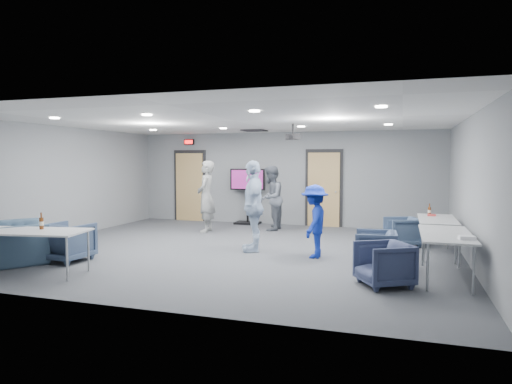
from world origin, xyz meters
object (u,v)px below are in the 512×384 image
(person_a, at_px, (206,196))
(chair_right_b, at_px, (376,249))
(table_right_a, at_px, (437,221))
(bottle_front, at_px, (41,223))
(chair_right_a, at_px, (402,232))
(tv_stand, at_px, (248,193))
(person_d, at_px, (314,221))
(projector, at_px, (293,137))
(chair_front_b, at_px, (15,243))
(table_front_left, at_px, (26,233))
(bottle_right, at_px, (429,211))
(chair_right_c, at_px, (384,264))
(chair_front_a, at_px, (67,242))
(person_b, at_px, (271,198))
(person_c, at_px, (253,206))
(table_right_b, at_px, (446,236))

(person_a, height_order, chair_right_b, person_a)
(table_right_a, distance_m, bottle_front, 7.33)
(chair_right_a, relative_size, tv_stand, 0.43)
(person_d, bearing_deg, projector, -148.42)
(chair_front_b, height_order, projector, projector)
(table_front_left, bearing_deg, chair_right_b, 12.52)
(bottle_right, bearing_deg, chair_right_c, -104.10)
(person_d, relative_size, chair_front_a, 1.77)
(person_a, xyz_separation_m, bottle_right, (5.46, -0.82, -0.11))
(person_b, distance_m, table_front_left, 6.33)
(chair_right_b, xyz_separation_m, tv_stand, (-3.92, 4.50, 0.60))
(person_c, height_order, bottle_right, person_c)
(person_d, xyz_separation_m, bottle_right, (2.16, 1.46, 0.12))
(person_d, height_order, chair_right_b, person_d)
(person_c, relative_size, bottle_front, 6.66)
(chair_front_b, bearing_deg, chair_right_a, -112.94)
(person_c, xyz_separation_m, chair_right_b, (2.51, -0.73, -0.61))
(person_c, xyz_separation_m, chair_front_b, (-3.84, -2.38, -0.57))
(chair_front_b, distance_m, table_front_left, 1.10)
(chair_right_a, bearing_deg, table_right_a, 18.74)
(projector, bearing_deg, bottle_front, -151.46)
(chair_right_c, bearing_deg, table_right_b, 99.48)
(person_d, relative_size, bottle_right, 5.58)
(table_right_b, relative_size, tv_stand, 1.12)
(chair_right_a, bearing_deg, projector, -96.81)
(person_b, bearing_deg, chair_right_a, 68.05)
(tv_stand, xyz_separation_m, projector, (2.01, -2.75, 1.48))
(table_right_a, bearing_deg, chair_front_b, 112.64)
(person_c, bearing_deg, chair_front_b, -79.85)
(chair_front_b, relative_size, table_right_b, 0.62)
(person_d, xyz_separation_m, chair_right_a, (1.63, 1.79, -0.39))
(person_b, bearing_deg, person_c, 7.23)
(table_front_left, distance_m, bottle_right, 7.70)
(bottle_front, bearing_deg, projector, 48.21)
(chair_front_a, distance_m, table_right_a, 7.16)
(bottle_right, relative_size, tv_stand, 0.16)
(person_a, relative_size, table_right_b, 1.02)
(chair_front_b, height_order, table_right_b, chair_front_b)
(person_b, xyz_separation_m, projector, (1.02, -1.80, 1.54))
(person_b, height_order, bottle_front, person_b)
(chair_right_b, bearing_deg, projector, -135.54)
(table_right_b, bearing_deg, projector, 54.05)
(person_c, height_order, person_d, person_c)
(person_a, distance_m, tv_stand, 1.82)
(projector, bearing_deg, bottle_right, -15.66)
(person_b, relative_size, table_right_a, 1.03)
(bottle_right, bearing_deg, table_front_left, -146.99)
(table_right_b, relative_size, bottle_front, 6.50)
(bottle_front, bearing_deg, table_right_b, 14.23)
(table_front_left, bearing_deg, bottle_front, 39.27)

